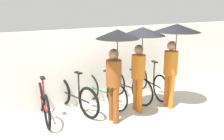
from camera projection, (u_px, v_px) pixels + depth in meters
The scene contains 10 objects.
ground_plane at pixel (133, 125), 5.19m from camera, with size 30.00×30.00×0.00m, color beige.
back_wall at pixel (93, 65), 6.39m from camera, with size 10.95×0.12×1.86m.
parked_bicycle_0 at pixel (43, 102), 5.40m from camera, with size 0.45×1.70×1.11m.
parked_bicycle_1 at pixel (74, 96), 5.80m from camera, with size 0.54×1.78×0.98m.
parked_bicycle_2 at pixel (102, 91), 6.15m from camera, with size 0.50×1.71×1.04m.
parked_bicycle_3 at pixel (128, 86), 6.48m from camera, with size 0.44×1.71×1.09m.
parked_bicycle_4 at pixel (150, 82), 6.87m from camera, with size 0.48×1.76×1.05m.
pedestrian_leading at pixel (116, 54), 4.91m from camera, with size 0.86×0.86×1.98m.
pedestrian_center at pixel (141, 47), 5.45m from camera, with size 0.96×0.96×1.97m.
pedestrian_trailing at pixel (175, 42), 5.64m from camera, with size 1.04×1.04×2.02m.
Camera 1 is at (-2.85, -3.80, 2.42)m, focal length 40.00 mm.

